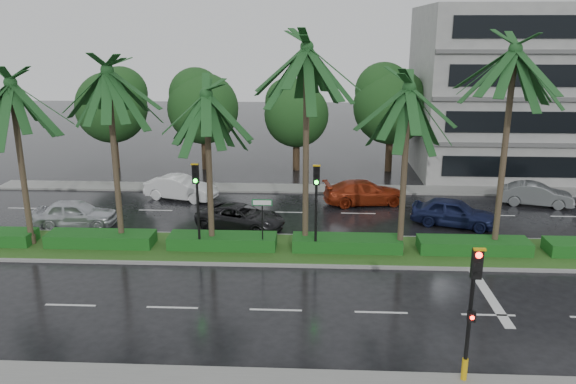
{
  "coord_description": "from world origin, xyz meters",
  "views": [
    {
      "loc": [
        1.41,
        -24.28,
        10.26
      ],
      "look_at": [
        0.15,
        1.5,
        2.83
      ],
      "focal_mm": 35.0,
      "sensor_mm": 36.0,
      "label": 1
    }
  ],
  "objects_px": {
    "signal_near": "(471,309)",
    "car_silver": "(76,213)",
    "car_blue": "(454,212)",
    "signal_median_left": "(197,194)",
    "car_darkgrey": "(241,217)",
    "street_sign": "(262,212)",
    "car_white": "(181,188)",
    "car_grey": "(536,194)",
    "car_red": "(365,192)"
  },
  "relations": [
    {
      "from": "street_sign",
      "to": "car_white",
      "type": "height_order",
      "value": "street_sign"
    },
    {
      "from": "car_silver",
      "to": "car_darkgrey",
      "type": "xyz_separation_m",
      "value": [
        9.0,
        0.03,
        -0.07
      ]
    },
    {
      "from": "car_white",
      "to": "car_blue",
      "type": "xyz_separation_m",
      "value": [
        16.0,
        -4.23,
        0.01
      ]
    },
    {
      "from": "car_silver",
      "to": "signal_median_left",
      "type": "bearing_deg",
      "value": -119.69
    },
    {
      "from": "signal_near",
      "to": "car_darkgrey",
      "type": "bearing_deg",
      "value": 122.35
    },
    {
      "from": "signal_near",
      "to": "car_darkgrey",
      "type": "xyz_separation_m",
      "value": [
        -8.5,
        13.42,
        -1.84
      ]
    },
    {
      "from": "car_white",
      "to": "street_sign",
      "type": "bearing_deg",
      "value": -130.21
    },
    {
      "from": "car_grey",
      "to": "car_blue",
      "type": "bearing_deg",
      "value": 138.43
    },
    {
      "from": "car_grey",
      "to": "signal_near",
      "type": "bearing_deg",
      "value": 168.6
    },
    {
      "from": "street_sign",
      "to": "car_darkgrey",
      "type": "distance_m",
      "value": 4.12
    },
    {
      "from": "car_blue",
      "to": "car_grey",
      "type": "bearing_deg",
      "value": -36.82
    },
    {
      "from": "car_white",
      "to": "car_grey",
      "type": "relative_size",
      "value": 1.08
    },
    {
      "from": "car_white",
      "to": "car_red",
      "type": "bearing_deg",
      "value": -76.5
    },
    {
      "from": "car_silver",
      "to": "car_white",
      "type": "height_order",
      "value": "car_white"
    },
    {
      "from": "car_silver",
      "to": "car_blue",
      "type": "height_order",
      "value": "car_blue"
    },
    {
      "from": "car_red",
      "to": "car_grey",
      "type": "xyz_separation_m",
      "value": [
        10.39,
        0.22,
        -0.04
      ]
    },
    {
      "from": "car_white",
      "to": "signal_near",
      "type": "bearing_deg",
      "value": -129.53
    },
    {
      "from": "car_darkgrey",
      "to": "car_blue",
      "type": "relative_size",
      "value": 1.07
    },
    {
      "from": "signal_near",
      "to": "signal_median_left",
      "type": "height_order",
      "value": "signal_median_left"
    },
    {
      "from": "car_grey",
      "to": "car_silver",
      "type": "bearing_deg",
      "value": 115.25
    },
    {
      "from": "signal_median_left",
      "to": "car_darkgrey",
      "type": "height_order",
      "value": "signal_median_left"
    },
    {
      "from": "signal_median_left",
      "to": "car_white",
      "type": "xyz_separation_m",
      "value": [
        -3.0,
        9.06,
        -2.25
      ]
    },
    {
      "from": "car_blue",
      "to": "car_grey",
      "type": "height_order",
      "value": "car_blue"
    },
    {
      "from": "signal_median_left",
      "to": "car_silver",
      "type": "xyz_separation_m",
      "value": [
        -7.5,
        3.7,
        -2.26
      ]
    },
    {
      "from": "street_sign",
      "to": "car_grey",
      "type": "relative_size",
      "value": 0.62
    },
    {
      "from": "signal_near",
      "to": "car_blue",
      "type": "bearing_deg",
      "value": 78.32
    },
    {
      "from": "car_white",
      "to": "car_darkgrey",
      "type": "xyz_separation_m",
      "value": [
        4.5,
        -5.33,
        -0.08
      ]
    },
    {
      "from": "signal_median_left",
      "to": "street_sign",
      "type": "relative_size",
      "value": 1.68
    },
    {
      "from": "signal_near",
      "to": "car_red",
      "type": "relative_size",
      "value": 0.87
    },
    {
      "from": "signal_near",
      "to": "car_silver",
      "type": "bearing_deg",
      "value": 142.58
    },
    {
      "from": "car_darkgrey",
      "to": "car_blue",
      "type": "bearing_deg",
      "value": -66.95
    },
    {
      "from": "car_grey",
      "to": "car_white",
      "type": "bearing_deg",
      "value": 103.66
    },
    {
      "from": "street_sign",
      "to": "car_red",
      "type": "xyz_separation_m",
      "value": [
        5.5,
        8.43,
        -1.39
      ]
    },
    {
      "from": "signal_near",
      "to": "car_darkgrey",
      "type": "distance_m",
      "value": 15.99
    },
    {
      "from": "car_silver",
      "to": "car_red",
      "type": "xyz_separation_m",
      "value": [
        16.0,
        4.91,
        -0.01
      ]
    },
    {
      "from": "car_white",
      "to": "car_darkgrey",
      "type": "height_order",
      "value": "car_white"
    },
    {
      "from": "signal_near",
      "to": "signal_median_left",
      "type": "relative_size",
      "value": 1.0
    },
    {
      "from": "signal_median_left",
      "to": "car_blue",
      "type": "distance_m",
      "value": 14.05
    },
    {
      "from": "street_sign",
      "to": "car_blue",
      "type": "height_order",
      "value": "street_sign"
    },
    {
      "from": "signal_near",
      "to": "car_blue",
      "type": "relative_size",
      "value": 0.98
    },
    {
      "from": "street_sign",
      "to": "car_blue",
      "type": "xyz_separation_m",
      "value": [
        10.0,
        4.65,
        -1.36
      ]
    },
    {
      "from": "signal_median_left",
      "to": "car_silver",
      "type": "bearing_deg",
      "value": 153.73
    },
    {
      "from": "street_sign",
      "to": "car_silver",
      "type": "relative_size",
      "value": 0.6
    },
    {
      "from": "street_sign",
      "to": "car_darkgrey",
      "type": "xyz_separation_m",
      "value": [
        -1.5,
        3.55,
        -1.46
      ]
    },
    {
      "from": "car_darkgrey",
      "to": "car_grey",
      "type": "height_order",
      "value": "car_grey"
    },
    {
      "from": "car_white",
      "to": "car_red",
      "type": "xyz_separation_m",
      "value": [
        11.5,
        -0.45,
        -0.02
      ]
    },
    {
      "from": "street_sign",
      "to": "car_red",
      "type": "height_order",
      "value": "street_sign"
    },
    {
      "from": "car_silver",
      "to": "car_grey",
      "type": "xyz_separation_m",
      "value": [
        26.39,
        5.13,
        -0.05
      ]
    },
    {
      "from": "street_sign",
      "to": "car_blue",
      "type": "bearing_deg",
      "value": 24.92
    },
    {
      "from": "car_white",
      "to": "car_grey",
      "type": "xyz_separation_m",
      "value": [
        21.89,
        -0.23,
        -0.06
      ]
    }
  ]
}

